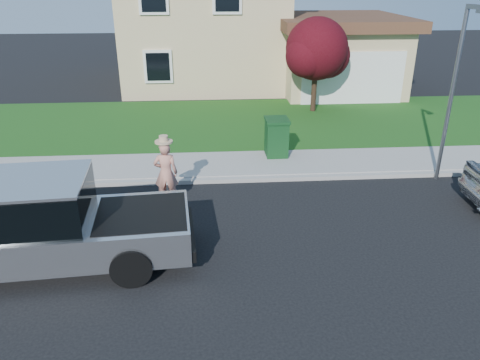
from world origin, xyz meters
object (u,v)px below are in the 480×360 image
ornamental_tree (317,52)px  trash_bin (276,137)px  woman (166,172)px  pickup_truck (44,226)px  street_lamp (455,86)px

ornamental_tree → trash_bin: bearing=-114.3°
woman → pickup_truck: bearing=51.3°
pickup_truck → ornamental_tree: 13.59m
woman → street_lamp: bearing=-172.5°
woman → ornamental_tree: ornamental_tree is taller
ornamental_tree → trash_bin: 6.10m
street_lamp → woman: bearing=171.5°
trash_bin → street_lamp: bearing=-24.2°
pickup_truck → street_lamp: size_ratio=1.25×
street_lamp → trash_bin: bearing=141.2°
pickup_truck → ornamental_tree: (7.91, 10.93, 1.67)m
woman → trash_bin: bearing=-138.0°
pickup_truck → ornamental_tree: size_ratio=1.56×
ornamental_tree → woman: bearing=-124.7°
street_lamp → ornamental_tree: bearing=90.8°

